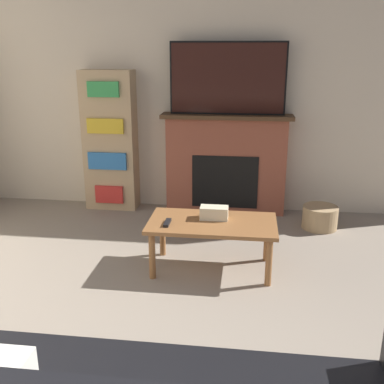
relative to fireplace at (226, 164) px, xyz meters
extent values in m
cube|color=beige|center=(-0.35, 0.14, 0.82)|extent=(5.78, 0.06, 2.70)
cube|color=brown|center=(0.00, 0.00, -0.02)|extent=(1.26, 0.22, 1.02)
cube|color=black|center=(0.00, -0.11, -0.17)|extent=(0.69, 0.01, 0.56)
cube|color=#4C331E|center=(0.00, -0.02, 0.50)|extent=(1.36, 0.28, 0.04)
cube|color=black|center=(0.00, -0.02, 0.88)|extent=(1.17, 0.03, 0.72)
cube|color=#331914|center=(0.00, -0.03, 0.88)|extent=(1.13, 0.01, 0.68)
cube|color=brown|center=(-0.03, -1.39, -0.14)|extent=(1.00, 0.54, 0.03)
cylinder|color=brown|center=(-0.47, -1.60, -0.34)|extent=(0.05, 0.05, 0.38)
cylinder|color=brown|center=(0.42, -1.60, -0.34)|extent=(0.05, 0.05, 0.38)
cylinder|color=brown|center=(-0.47, -1.18, -0.34)|extent=(0.05, 0.05, 0.38)
cylinder|color=brown|center=(0.42, -1.18, -0.34)|extent=(0.05, 0.05, 0.38)
cube|color=beige|center=(-0.02, -1.33, -0.07)|extent=(0.22, 0.12, 0.10)
cube|color=black|center=(-0.37, -1.49, -0.11)|extent=(0.04, 0.15, 0.02)
cube|color=tan|center=(-1.25, -0.02, 0.22)|extent=(0.55, 0.26, 1.50)
cube|color=red|center=(-1.25, -0.16, -0.35)|extent=(0.31, 0.03, 0.19)
cube|color=#2D70B7|center=(-1.25, -0.16, 0.03)|extent=(0.41, 0.03, 0.18)
cube|color=gold|center=(-1.25, -0.16, 0.40)|extent=(0.39, 0.03, 0.16)
cube|color=green|center=(-1.25, -0.16, 0.78)|extent=(0.33, 0.03, 0.16)
cylinder|color=tan|center=(0.96, -0.39, -0.42)|extent=(0.34, 0.34, 0.22)
camera|label=1|loc=(0.23, -4.66, 1.16)|focal=42.00mm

